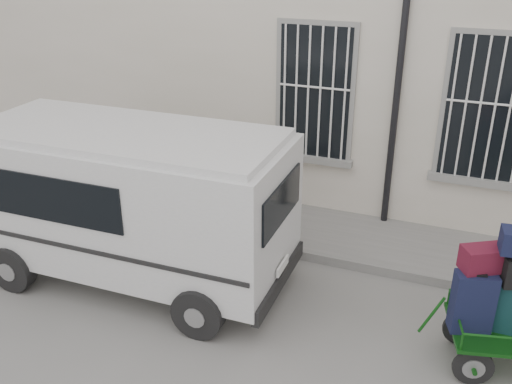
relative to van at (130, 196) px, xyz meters
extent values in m
plane|color=slate|center=(2.20, -0.04, -1.31)|extent=(80.00, 80.00, 0.00)
cube|color=beige|center=(2.20, 5.46, 1.69)|extent=(24.00, 5.00, 6.00)
cylinder|color=black|center=(3.15, 2.88, 1.49)|extent=(0.11, 0.11, 5.60)
cube|color=black|center=(1.80, 2.94, 0.94)|extent=(1.20, 0.08, 2.20)
cube|color=gray|center=(1.80, 2.92, -0.22)|extent=(1.45, 0.22, 0.12)
cube|color=black|center=(4.50, 2.94, 0.94)|extent=(1.20, 0.08, 2.20)
cube|color=gray|center=(4.50, 2.92, -0.22)|extent=(1.45, 0.22, 0.12)
cube|color=slate|center=(2.20, 2.16, -1.24)|extent=(24.00, 1.70, 0.15)
cylinder|color=black|center=(4.75, -0.55, -1.08)|extent=(0.46, 0.16, 0.46)
cylinder|color=gray|center=(4.75, -0.55, -1.08)|extent=(0.27, 0.14, 0.25)
cylinder|color=black|center=(4.58, 0.13, -1.08)|extent=(0.46, 0.16, 0.46)
cylinder|color=gray|center=(4.58, 0.13, -1.08)|extent=(0.27, 0.14, 0.25)
cylinder|color=#114C12|center=(4.22, -0.31, -0.67)|extent=(0.27, 0.10, 0.52)
cube|color=black|center=(4.63, -0.27, -0.41)|extent=(0.50, 0.36, 0.74)
cube|color=black|center=(4.63, -0.27, -0.03)|extent=(0.20, 0.16, 0.03)
cube|color=#551122|center=(4.66, -0.16, 0.10)|extent=(0.53, 0.46, 0.28)
cube|color=silver|center=(0.01, 0.00, -0.02)|extent=(4.47, 1.97, 1.82)
cube|color=silver|center=(0.01, 0.00, 0.93)|extent=(4.26, 1.81, 0.10)
cube|color=black|center=(-2.20, -0.02, 0.33)|extent=(0.20, 1.67, 0.76)
cube|color=black|center=(-0.59, -0.97, 0.28)|extent=(2.22, 0.06, 0.63)
cube|color=black|center=(2.24, 0.03, 0.28)|extent=(0.06, 1.42, 0.56)
cube|color=black|center=(2.23, 0.03, -0.88)|extent=(0.12, 1.87, 0.22)
cube|color=white|center=(2.27, 0.03, -0.65)|extent=(0.03, 0.42, 0.12)
cylinder|color=black|center=(-1.45, -0.94, -0.97)|extent=(0.69, 0.23, 0.69)
cylinder|color=black|center=(-1.47, 0.92, -0.97)|extent=(0.69, 0.23, 0.69)
cylinder|color=black|center=(1.48, -0.91, -0.97)|extent=(0.69, 0.23, 0.69)
cylinder|color=black|center=(1.46, 0.95, -0.97)|extent=(0.69, 0.23, 0.69)
camera|label=1|loc=(4.30, -6.11, 3.38)|focal=40.00mm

